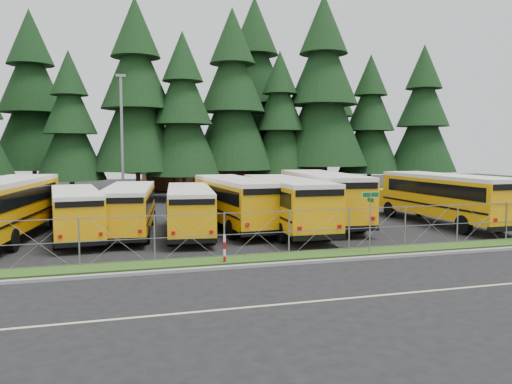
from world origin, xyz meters
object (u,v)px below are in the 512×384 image
at_px(bus_3, 189,211).
at_px(bus_east, 442,200).
at_px(bus_5, 284,205).
at_px(street_sign, 370,209).
at_px(light_standard, 122,139).
at_px(bus_6, 320,199).
at_px(bus_0, 9,209).
at_px(bus_4, 234,203).
at_px(striped_bollard, 225,249).
at_px(bus_2, 130,210).
at_px(bus_1, 75,214).

relative_size(bus_3, bus_east, 0.84).
relative_size(bus_3, bus_5, 0.86).
height_order(street_sign, light_standard, light_standard).
bearing_deg(bus_east, bus_6, 161.54).
height_order(bus_6, street_sign, bus_6).
relative_size(bus_0, bus_4, 1.06).
bearing_deg(striped_bollard, light_standard, 101.53).
height_order(bus_2, bus_4, bus_4).
bearing_deg(bus_6, bus_3, -163.04).
relative_size(bus_5, striped_bollard, 9.75).
height_order(bus_2, light_standard, light_standard).
bearing_deg(bus_3, bus_2, 167.10).
relative_size(bus_2, bus_4, 0.90).
xyz_separation_m(bus_2, street_sign, (10.33, -8.21, 0.68)).
xyz_separation_m(bus_1, bus_2, (2.82, 0.46, 0.04)).
distance_m(bus_3, bus_east, 15.84).
distance_m(bus_0, bus_3, 9.40).
bearing_deg(striped_bollard, bus_6, 47.79).
xyz_separation_m(bus_3, striped_bollard, (0.38, -7.26, -0.72)).
xyz_separation_m(bus_3, bus_5, (5.43, -0.33, 0.21)).
relative_size(bus_3, bus_6, 0.81).
bearing_deg(bus_6, bus_east, -11.54).
distance_m(bus_0, striped_bollard, 12.99).
distance_m(bus_4, light_standard, 11.86).
xyz_separation_m(bus_1, bus_east, (21.79, -1.21, 0.27)).
height_order(bus_4, bus_6, bus_6).
bearing_deg(bus_1, bus_4, -1.06).
relative_size(bus_1, bus_east, 0.83).
height_order(bus_6, striped_bollard, bus_6).
relative_size(bus_3, bus_4, 0.88).
bearing_deg(street_sign, striped_bollard, -178.57).
xyz_separation_m(bus_0, bus_2, (6.16, -0.22, -0.25)).
bearing_deg(street_sign, bus_0, 152.92).
relative_size(bus_3, light_standard, 1.00).
height_order(bus_4, light_standard, light_standard).
height_order(bus_2, bus_6, bus_6).
height_order(bus_2, bus_3, bus_2).
relative_size(bus_0, bus_east, 1.01).
xyz_separation_m(bus_5, street_sign, (1.76, -6.76, 0.50)).
relative_size(bus_3, street_sign, 3.60).
bearing_deg(bus_6, bus_2, -171.50).
relative_size(bus_1, bus_2, 0.97).
distance_m(bus_5, striped_bollard, 8.62).
xyz_separation_m(bus_6, street_sign, (-1.33, -8.80, 0.41)).
bearing_deg(bus_0, bus_1, -3.57).
bearing_deg(street_sign, bus_5, 104.56).
bearing_deg(striped_bollard, bus_0, 138.39).
distance_m(bus_0, bus_5, 14.82).
bearing_deg(bus_east, striped_bollard, -157.83).
relative_size(bus_1, street_sign, 3.55).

